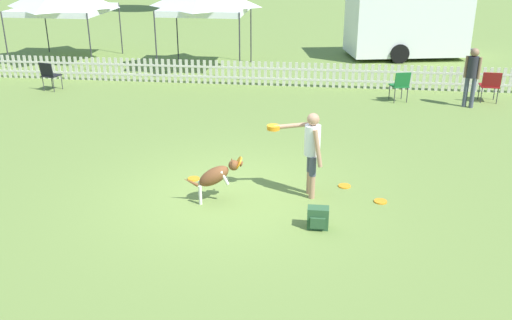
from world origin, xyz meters
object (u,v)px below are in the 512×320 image
handler_person (310,145)px  frisbee_near_handler (194,179)px  frisbee_midfield (344,186)px  folding_chair_center (49,74)px  folding_chair_blue_left (490,84)px  equipment_trailer (407,23)px  frisbee_near_dog (381,201)px  folding_chair_green_right (400,84)px  backpack_on_grass (318,218)px  spectator_standing (472,72)px  leaping_dog (216,175)px

handler_person → frisbee_near_handler: size_ratio=6.79×
frisbee_midfield → folding_chair_center: 10.38m
folding_chair_blue_left → equipment_trailer: (-1.60, 6.04, 0.74)m
frisbee_near_handler → frisbee_near_dog: same height
frisbee_near_dog → folding_chair_green_right: folding_chair_green_right is taller
folding_chair_center → folding_chair_green_right: bearing=-165.7°
backpack_on_grass → spectator_standing: (3.85, 7.30, 0.78)m
equipment_trailer → frisbee_midfield: bearing=-113.5°
folding_chair_blue_left → equipment_trailer: size_ratio=0.17×
frisbee_midfield → folding_chair_blue_left: size_ratio=0.26×
leaping_dog → spectator_standing: bearing=124.9°
folding_chair_blue_left → frisbee_midfield: bearing=60.8°
handler_person → folding_chair_blue_left: 8.17m
leaping_dog → folding_chair_blue_left: 9.46m
backpack_on_grass → folding_chair_green_right: (2.07, 7.60, 0.34)m
frisbee_near_handler → folding_chair_green_right: (4.46, 5.95, 0.50)m
leaping_dog → equipment_trailer: (4.68, 13.12, 0.78)m
spectator_standing → frisbee_midfield: bearing=83.9°
frisbee_near_handler → folding_chair_green_right: 7.46m
frisbee_midfield → spectator_standing: spectator_standing is taller
folding_chair_green_right → spectator_standing: size_ratio=0.54×
frisbee_midfield → equipment_trailer: equipment_trailer is taller
folding_chair_center → folding_chair_green_right: folding_chair_center is taller
folding_chair_center → folding_chair_green_right: 10.13m
folding_chair_blue_left → folding_chair_center: (-12.57, -0.30, -0.01)m
frisbee_near_handler → backpack_on_grass: (2.39, -1.64, 0.16)m
handler_person → frisbee_near_dog: size_ratio=6.79×
frisbee_near_dog → spectator_standing: bearing=65.9°
folding_chair_center → handler_person: bearing=155.1°
backpack_on_grass → folding_chair_blue_left: folding_chair_blue_left is taller
backpack_on_grass → equipment_trailer: equipment_trailer is taller
frisbee_near_handler → frisbee_midfield: same height
folding_chair_green_right → backpack_on_grass: bearing=57.6°
frisbee_near_dog → folding_chair_center: (-9.13, 6.48, 0.50)m
backpack_on_grass → folding_chair_green_right: folding_chair_green_right is taller
equipment_trailer → frisbee_near_handler: bearing=-125.5°
handler_person → folding_chair_blue_left: (4.71, 6.67, -0.43)m
handler_person → equipment_trailer: bearing=-28.1°
leaping_dog → folding_chair_green_right: size_ratio=1.22×
folding_chair_blue_left → leaping_dog: bearing=52.3°
backpack_on_grass → folding_chair_center: size_ratio=0.42×
handler_person → folding_chair_green_right: handler_person is taller
frisbee_near_handler → folding_chair_center: folding_chair_center is taller
handler_person → frisbee_midfield: bearing=-69.1°
leaping_dog → frisbee_near_dog: leaping_dog is taller
handler_person → leaping_dog: bearing=90.4°
frisbee_near_handler → handler_person: bearing=-11.6°
frisbee_near_dog → equipment_trailer: 13.02m
frisbee_midfield → backpack_on_grass: backpack_on_grass is taller
frisbee_near_dog → frisbee_midfield: size_ratio=1.00×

